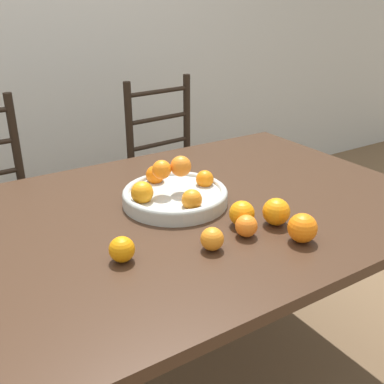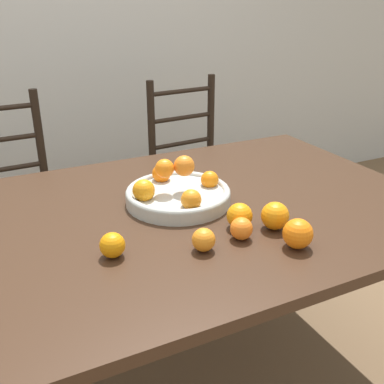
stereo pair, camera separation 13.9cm
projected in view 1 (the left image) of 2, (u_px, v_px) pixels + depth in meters
wall_back at (10, 13)px, 2.44m from camera, size 8.00×0.06×2.60m
dining_table at (153, 239)px, 1.44m from camera, size 1.87×1.10×0.75m
fruit_bowl at (174, 193)px, 1.49m from camera, size 0.35×0.35×0.16m
orange_loose_0 at (276, 212)px, 1.35m from camera, size 0.08×0.08×0.08m
orange_loose_1 at (122, 249)px, 1.16m from camera, size 0.07×0.07×0.07m
orange_loose_2 at (246, 226)px, 1.28m from camera, size 0.06×0.06×0.06m
orange_loose_3 at (212, 239)px, 1.22m from camera, size 0.06×0.06×0.06m
orange_loose_4 at (242, 213)px, 1.34m from camera, size 0.08×0.08×0.08m
orange_loose_5 at (302, 228)px, 1.25m from camera, size 0.08×0.08×0.08m
chair_right at (174, 175)px, 2.49m from camera, size 0.45×0.43×0.99m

